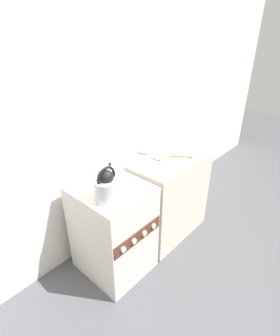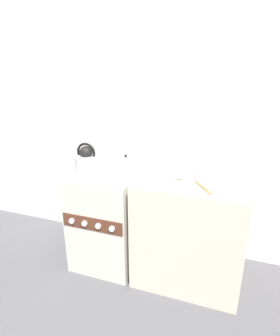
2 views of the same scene
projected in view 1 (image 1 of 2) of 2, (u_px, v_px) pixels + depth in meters
ground_plane at (138, 282)px, 2.25m from camera, size 12.00×12.00×0.00m
wall_back at (73, 125)px, 2.07m from camera, size 7.00×0.06×2.50m
stove at (113, 229)px, 2.23m from camera, size 0.53×0.60×0.83m
counter at (162, 193)px, 2.69m from camera, size 0.80×0.62×0.86m
kettle at (107, 187)px, 1.84m from camera, size 0.23×0.19×0.27m
cooking_pot at (110, 171)px, 2.16m from camera, size 0.23×0.23×0.13m
enamel_bowl at (146, 149)px, 2.55m from camera, size 0.16×0.16×0.06m
small_ceramic_bowl at (159, 155)px, 2.42m from camera, size 0.11×0.11×0.06m
wooden_spoon at (183, 156)px, 2.45m from camera, size 0.15×0.21×0.02m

